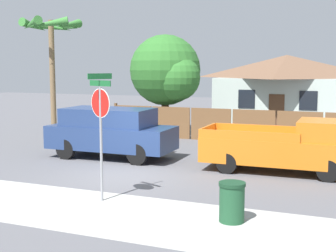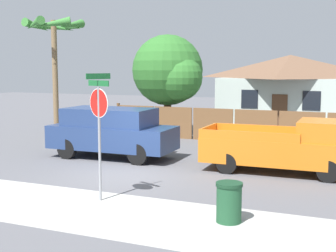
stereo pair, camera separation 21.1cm
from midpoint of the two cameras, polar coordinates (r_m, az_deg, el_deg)
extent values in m
plane|color=#56565B|center=(15.56, -5.91, -6.07)|extent=(80.00, 80.00, 0.00)
cube|color=#A3A39E|center=(12.62, -13.80, -9.37)|extent=(36.00, 3.20, 0.01)
cube|color=brown|center=(24.44, -4.45, 0.64)|extent=(2.01, 0.06, 1.58)
cube|color=brown|center=(23.57, 0.10, 0.43)|extent=(2.01, 0.06, 1.58)
cube|color=brown|center=(22.86, 4.97, 0.19)|extent=(2.01, 0.06, 1.58)
cube|color=brown|center=(22.32, 10.11, -0.06)|extent=(2.01, 0.06, 1.58)
cube|color=brown|center=(21.98, 15.46, -0.32)|extent=(2.01, 0.06, 1.58)
cube|color=brown|center=(24.92, -6.60, 0.86)|extent=(0.12, 0.12, 1.68)
cube|color=#B2C1B7|center=(31.46, 13.97, 3.11)|extent=(7.90, 7.02, 2.90)
pyramid|color=brown|center=(31.39, 14.09, 7.08)|extent=(8.53, 7.58, 1.46)
cube|color=black|center=(28.32, 9.35, 3.27)|extent=(1.00, 0.04, 1.10)
cube|color=black|center=(27.73, 16.52, 2.99)|extent=(1.00, 0.04, 1.10)
cube|color=brown|center=(28.02, 12.86, 1.75)|extent=(0.90, 0.04, 2.00)
cylinder|color=brown|center=(24.87, -0.59, 1.29)|extent=(0.40, 0.40, 2.02)
sphere|color=#2D6B28|center=(24.74, -0.59, 6.83)|extent=(3.71, 3.71, 3.71)
sphere|color=#31732C|center=(24.00, 0.82, 5.94)|extent=(2.41, 2.41, 2.41)
cylinder|color=brown|center=(24.88, -14.13, 5.60)|extent=(0.28, 0.28, 5.94)
cone|color=#387A33|center=(24.36, -12.31, 11.95)|extent=(0.44, 1.95, 0.73)
cone|color=#387A33|center=(25.40, -12.11, 11.75)|extent=(1.91, 1.35, 0.73)
cone|color=#387A33|center=(26.00, -14.05, 11.58)|extent=(1.91, 1.35, 0.73)
cone|color=#387A33|center=(25.60, -16.24, 11.59)|extent=(0.44, 1.95, 0.73)
cone|color=#387A33|center=(24.57, -16.61, 11.77)|extent=(1.91, 1.35, 0.73)
cone|color=#387A33|center=(23.93, -14.62, 11.97)|extent=(1.91, 1.35, 0.73)
cube|color=navy|center=(18.55, -7.23, -1.36)|extent=(4.99, 2.10, 0.90)
cube|color=navy|center=(18.51, -7.61, 1.10)|extent=(3.50, 1.91, 0.69)
cube|color=black|center=(17.77, -2.95, 0.90)|extent=(0.09, 1.76, 0.58)
cylinder|color=black|center=(18.75, -1.77, -2.55)|extent=(0.79, 0.22, 0.79)
cylinder|color=black|center=(17.15, -4.12, -3.47)|extent=(0.79, 0.22, 0.79)
cylinder|color=black|center=(20.14, -9.85, -1.97)|extent=(0.79, 0.22, 0.79)
cylinder|color=black|center=(18.66, -12.68, -2.76)|extent=(0.79, 0.22, 0.79)
cube|color=orange|center=(16.37, 13.12, -2.87)|extent=(5.25, 2.14, 0.84)
cube|color=orange|center=(16.12, 18.24, -0.51)|extent=(1.70, 1.91, 0.65)
cube|color=orange|center=(17.37, 10.75, -0.34)|extent=(3.27, 0.14, 0.29)
cube|color=orange|center=(15.49, 9.42, -1.21)|extent=(3.27, 0.14, 0.29)
cube|color=orange|center=(16.83, 4.50, -0.48)|extent=(0.12, 1.94, 0.29)
cylinder|color=black|center=(17.19, 18.87, -3.96)|extent=(0.70, 0.22, 0.70)
cylinder|color=black|center=(15.41, 18.56, -5.21)|extent=(0.70, 0.22, 0.70)
cylinder|color=black|center=(17.61, 8.30, -3.39)|extent=(0.70, 0.22, 0.70)
cylinder|color=black|center=(15.88, 6.81, -4.53)|extent=(0.70, 0.22, 0.70)
cylinder|color=gray|center=(12.50, -8.63, -2.27)|extent=(0.07, 0.07, 3.04)
cylinder|color=red|center=(12.36, -8.73, 2.78)|extent=(0.69, 0.29, 0.73)
cylinder|color=white|center=(12.36, -8.73, 2.78)|extent=(0.72, 0.30, 0.77)
cube|color=#19602D|center=(12.34, -8.77, 5.18)|extent=(0.81, 0.34, 0.15)
cube|color=#19602D|center=(12.33, -8.79, 6.01)|extent=(0.31, 0.73, 0.15)
cylinder|color=#1E4C2D|center=(10.99, 7.24, -9.40)|extent=(0.58, 0.58, 0.85)
cylinder|color=#163922|center=(10.87, 7.28, -7.04)|extent=(0.62, 0.62, 0.08)
camera|label=1|loc=(0.11, -90.39, -0.05)|focal=50.00mm
camera|label=2|loc=(0.11, 89.61, 0.05)|focal=50.00mm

